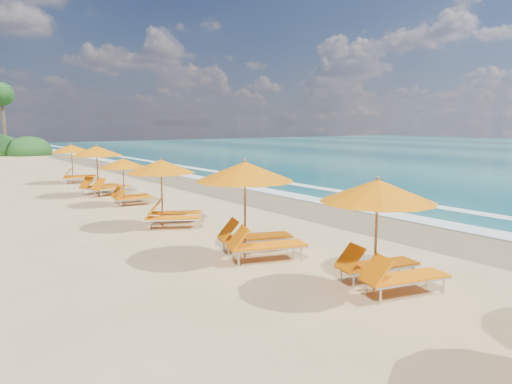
{
  "coord_description": "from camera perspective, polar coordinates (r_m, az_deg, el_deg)",
  "views": [
    {
      "loc": [
        -9.65,
        -13.25,
        3.6
      ],
      "look_at": [
        0.0,
        0.0,
        1.2
      ],
      "focal_mm": 33.13,
      "sensor_mm": 36.0,
      "label": 1
    }
  ],
  "objects": [
    {
      "name": "surf_foam",
      "position": [
        21.35,
        14.7,
        -1.58
      ],
      "size": [
        4.0,
        160.0,
        0.01
      ],
      "color": "white",
      "rests_on": "ground"
    },
    {
      "name": "ground",
      "position": [
        16.78,
        -0.0,
        -4.06
      ],
      "size": [
        160.0,
        160.0,
        0.0
      ],
      "primitive_type": "plane",
      "color": "tan",
      "rests_on": "ground"
    },
    {
      "name": "station_2",
      "position": [
        10.52,
        15.17,
        -4.05
      ],
      "size": [
        3.09,
        2.99,
        2.5
      ],
      "rotation": [
        0.0,
        0.0,
        -0.25
      ],
      "color": "olive",
      "rests_on": "ground"
    },
    {
      "name": "wet_sand",
      "position": [
        19.36,
        9.62,
        -2.49
      ],
      "size": [
        4.0,
        160.0,
        0.01
      ],
      "primitive_type": "cube",
      "color": "olive",
      "rests_on": "ground"
    },
    {
      "name": "station_4",
      "position": [
        16.77,
        -10.68,
        0.48
      ],
      "size": [
        3.25,
        3.25,
        2.41
      ],
      "rotation": [
        0.0,
        0.0,
        -0.53
      ],
      "color": "olive",
      "rests_on": "ground"
    },
    {
      "name": "station_7",
      "position": [
        30.56,
        -20.98,
        3.54
      ],
      "size": [
        3.02,
        2.94,
        2.39
      ],
      "rotation": [
        0.0,
        0.0,
        -0.3
      ],
      "color": "olive",
      "rests_on": "ground"
    },
    {
      "name": "station_6",
      "position": [
        24.9,
        -18.25,
        2.91
      ],
      "size": [
        3.25,
        3.18,
        2.55
      ],
      "rotation": [
        0.0,
        0.0,
        0.32
      ],
      "color": "olive",
      "rests_on": "ground"
    },
    {
      "name": "station_3",
      "position": [
        12.62,
        -0.44,
        -1.27
      ],
      "size": [
        3.39,
        3.32,
        2.67
      ],
      "rotation": [
        0.0,
        0.0,
        -0.32
      ],
      "color": "olive",
      "rests_on": "ground"
    },
    {
      "name": "station_5",
      "position": [
        21.68,
        -15.29,
        1.64
      ],
      "size": [
        2.44,
        2.3,
        2.12
      ],
      "rotation": [
        0.0,
        0.0,
        -0.11
      ],
      "color": "olive",
      "rests_on": "ground"
    }
  ]
}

